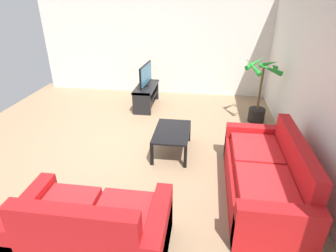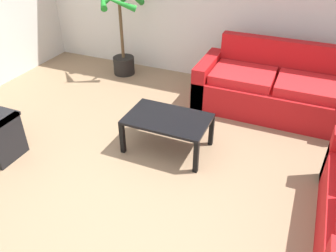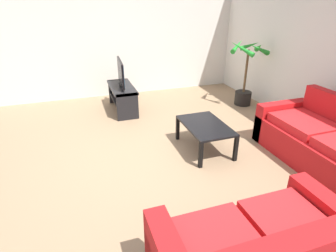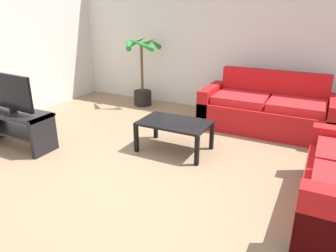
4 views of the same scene
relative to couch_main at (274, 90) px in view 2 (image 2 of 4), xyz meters
The scene contains 4 objects.
ground_plane 2.55m from the couch_main, 115.59° to the right, with size 6.60×6.60×0.00m, color #937556.
couch_main is the anchor object (origin of this frame).
coffee_table 1.70m from the couch_main, 124.96° to the right, with size 0.93×0.59×0.42m.
potted_palm 2.50m from the couch_main, behind, with size 0.77×0.73×1.37m.
Camera 2 is at (1.40, -2.07, 2.42)m, focal length 36.36 mm.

